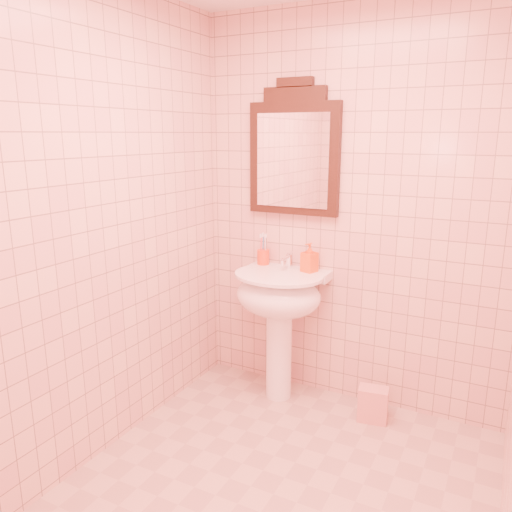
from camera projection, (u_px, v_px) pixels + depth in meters
The scene contains 8 objects.
floor at pixel (273, 494), 2.46m from camera, with size 2.20×2.20×0.00m, color tan.
back_wall at pixel (351, 213), 3.11m from camera, with size 2.00×0.02×2.50m, color beige.
pedestal_sink at pixel (279, 304), 3.22m from camera, with size 0.58×0.58×0.86m.
faucet at pixel (288, 260), 3.28m from camera, with size 0.04×0.16×0.11m.
mirror at pixel (294, 153), 3.17m from camera, with size 0.61×0.06×0.85m.
toothbrush_cup at pixel (263, 257), 3.39m from camera, with size 0.08×0.08×0.19m.
soap_dispenser at pixel (309, 258), 3.20m from camera, with size 0.09×0.09×0.19m, color #DC4C12.
towel at pixel (373, 404), 3.07m from camera, with size 0.18×0.12×0.22m, color #DB8184.
Camera 1 is at (0.90, -1.91, 1.73)m, focal length 35.00 mm.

